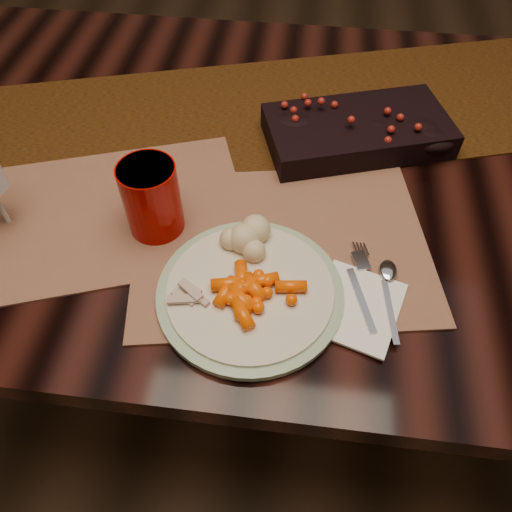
# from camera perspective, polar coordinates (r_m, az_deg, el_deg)

# --- Properties ---
(floor) EXTENTS (5.00, 5.00, 0.00)m
(floor) POSITION_cam_1_polar(r_m,az_deg,el_deg) (1.54, 1.46, -10.38)
(floor) COLOR black
(floor) RESTS_ON ground
(dining_table) EXTENTS (1.80, 1.00, 0.75)m
(dining_table) POSITION_cam_1_polar(r_m,az_deg,el_deg) (1.22, 1.81, -2.09)
(dining_table) COLOR black
(dining_table) RESTS_ON floor
(table_runner) EXTENTS (1.93, 0.93, 0.00)m
(table_runner) POSITION_cam_1_polar(r_m,az_deg,el_deg) (1.04, 0.16, 15.72)
(table_runner) COLOR #3B1F0D
(table_runner) RESTS_ON dining_table
(centerpiece) EXTENTS (0.37, 0.27, 0.07)m
(centerpiece) POSITION_cam_1_polar(r_m,az_deg,el_deg) (0.97, 11.57, 14.21)
(centerpiece) COLOR black
(centerpiece) RESTS_ON table_runner
(placemat_main) EXTENTS (0.52, 0.42, 0.00)m
(placemat_main) POSITION_cam_1_polar(r_m,az_deg,el_deg) (0.79, 2.85, 1.43)
(placemat_main) COLOR brown
(placemat_main) RESTS_ON dining_table
(placemat_second) EXTENTS (0.50, 0.43, 0.00)m
(placemat_second) POSITION_cam_1_polar(r_m,az_deg,el_deg) (0.87, -15.54, 4.88)
(placemat_second) COLOR #9C6437
(placemat_second) RESTS_ON dining_table
(dinner_plate) EXTENTS (0.33, 0.33, 0.02)m
(dinner_plate) POSITION_cam_1_polar(r_m,az_deg,el_deg) (0.73, -0.69, -4.10)
(dinner_plate) COLOR beige
(dinner_plate) RESTS_ON placemat_main
(baby_carrots) EXTENTS (0.14, 0.12, 0.02)m
(baby_carrots) POSITION_cam_1_polar(r_m,az_deg,el_deg) (0.70, 0.43, -4.94)
(baby_carrots) COLOR #FC5200
(baby_carrots) RESTS_ON dinner_plate
(mashed_potatoes) EXTENTS (0.10, 0.09, 0.05)m
(mashed_potatoes) POSITION_cam_1_polar(r_m,az_deg,el_deg) (0.75, -1.13, 2.44)
(mashed_potatoes) COLOR beige
(mashed_potatoes) RESTS_ON dinner_plate
(turkey_shreds) EXTENTS (0.07, 0.06, 0.01)m
(turkey_shreds) POSITION_cam_1_polar(r_m,az_deg,el_deg) (0.71, -7.21, -4.42)
(turkey_shreds) COLOR tan
(turkey_shreds) RESTS_ON dinner_plate
(napkin) EXTENTS (0.15, 0.16, 0.00)m
(napkin) POSITION_cam_1_polar(r_m,az_deg,el_deg) (0.73, 11.47, -5.73)
(napkin) COLOR white
(napkin) RESTS_ON placemat_main
(fork) EXTENTS (0.06, 0.14, 0.00)m
(fork) POSITION_cam_1_polar(r_m,az_deg,el_deg) (0.75, 11.92, -3.74)
(fork) COLOR silver
(fork) RESTS_ON napkin
(spoon) EXTENTS (0.04, 0.14, 0.00)m
(spoon) POSITION_cam_1_polar(r_m,az_deg,el_deg) (0.75, 15.01, -4.65)
(spoon) COLOR silver
(spoon) RESTS_ON napkin
(red_cup) EXTENTS (0.09, 0.09, 0.12)m
(red_cup) POSITION_cam_1_polar(r_m,az_deg,el_deg) (0.79, -11.82, 6.45)
(red_cup) COLOR #9A0500
(red_cup) RESTS_ON placemat_main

